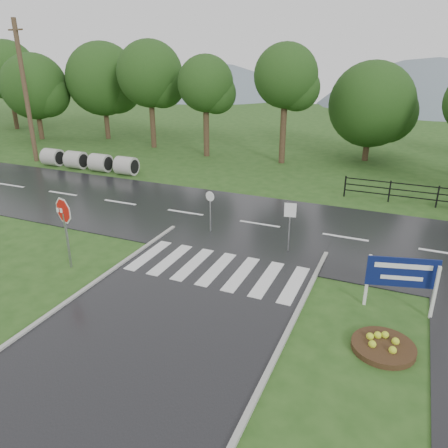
% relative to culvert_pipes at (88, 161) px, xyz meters
% --- Properties ---
extents(ground, '(120.00, 120.00, 0.00)m').
position_rel_culvert_pipes_xyz_m(ground, '(14.20, -15.00, -0.60)').
color(ground, '#274C19').
rests_on(ground, ground).
extents(main_road, '(90.00, 8.00, 0.04)m').
position_rel_culvert_pipes_xyz_m(main_road, '(14.20, -5.00, -0.60)').
color(main_road, black).
rests_on(main_road, ground).
extents(crosswalk, '(6.50, 2.80, 0.02)m').
position_rel_culvert_pipes_xyz_m(crosswalk, '(14.20, -10.00, -0.54)').
color(crosswalk, silver).
rests_on(crosswalk, ground).
extents(fence_west, '(9.58, 0.08, 1.20)m').
position_rel_culvert_pipes_xyz_m(fence_west, '(21.95, 1.00, 0.12)').
color(fence_west, black).
rests_on(fence_west, ground).
extents(hills, '(102.00, 48.00, 48.00)m').
position_rel_culvert_pipes_xyz_m(hills, '(17.70, 50.00, -16.14)').
color(hills, slate).
rests_on(hills, ground).
extents(treeline, '(83.20, 5.20, 10.00)m').
position_rel_culvert_pipes_xyz_m(treeline, '(15.20, 9.00, -0.60)').
color(treeline, '#193B12').
rests_on(treeline, ground).
extents(culvert_pipes, '(7.60, 1.20, 1.20)m').
position_rel_culvert_pipes_xyz_m(culvert_pipes, '(0.00, 0.00, 0.00)').
color(culvert_pipes, '#9E9B93').
rests_on(culvert_pipes, ground).
extents(stop_sign, '(1.26, 0.41, 2.97)m').
position_rel_culvert_pipes_xyz_m(stop_sign, '(8.97, -11.98, 1.45)').
color(stop_sign, '#939399').
rests_on(stop_sign, ground).
extents(estate_billboard, '(2.10, 0.59, 1.89)m').
position_rel_culvert_pipes_xyz_m(estate_billboard, '(20.62, -10.25, 0.70)').
color(estate_billboard, silver).
rests_on(estate_billboard, ground).
extents(flower_bed, '(1.74, 1.74, 0.35)m').
position_rel_culvert_pipes_xyz_m(flower_bed, '(20.40, -12.45, -0.47)').
color(flower_bed, '#332111').
rests_on(flower_bed, ground).
extents(reg_sign_small, '(0.47, 0.11, 2.14)m').
position_rel_culvert_pipes_xyz_m(reg_sign_small, '(16.26, -7.40, 0.92)').
color(reg_sign_small, '#939399').
rests_on(reg_sign_small, ground).
extents(reg_sign_round, '(0.45, 0.11, 1.96)m').
position_rel_culvert_pipes_xyz_m(reg_sign_round, '(12.43, -6.74, 0.67)').
color(reg_sign_round, '#939399').
rests_on(reg_sign_round, ground).
extents(utility_pole_west, '(1.71, 0.53, 9.75)m').
position_rel_culvert_pipes_xyz_m(utility_pole_west, '(-5.29, 0.50, 4.35)').
color(utility_pole_west, '#473523').
rests_on(utility_pole_west, ground).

